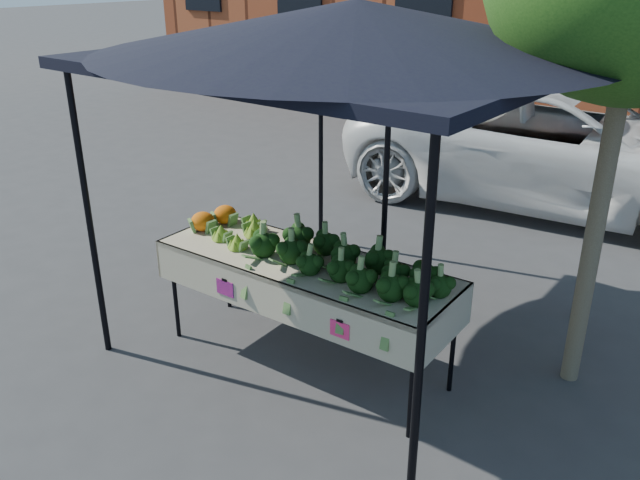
{
  "coord_description": "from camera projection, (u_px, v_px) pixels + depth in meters",
  "views": [
    {
      "loc": [
        2.88,
        -3.38,
        2.97
      ],
      "look_at": [
        0.05,
        0.26,
        1.0
      ],
      "focal_mm": 36.48,
      "sensor_mm": 36.0,
      "label": 1
    }
  ],
  "objects": [
    {
      "name": "romanesco_cluster",
      "position": [
        243.0,
        227.0,
        5.28
      ],
      "size": [
        0.42,
        0.56,
        0.19
      ],
      "primitive_type": "ellipsoid",
      "color": "#83AA30",
      "rests_on": "table"
    },
    {
      "name": "broccoli_heap",
      "position": [
        348.0,
        257.0,
        4.66
      ],
      "size": [
        1.59,
        0.56,
        0.25
      ],
      "primitive_type": "ellipsoid",
      "color": "black",
      "rests_on": "table"
    },
    {
      "name": "table",
      "position": [
        304.0,
        312.0,
        5.09
      ],
      "size": [
        2.43,
        0.9,
        0.9
      ],
      "color": "#BCB093",
      "rests_on": "ground"
    },
    {
      "name": "ground",
      "position": [
        295.0,
        362.0,
        5.25
      ],
      "size": [
        90.0,
        90.0,
        0.0
      ],
      "primitive_type": "plane",
      "color": "#343437"
    },
    {
      "name": "cauliflower_pair",
      "position": [
        214.0,
        217.0,
        5.51
      ],
      "size": [
        0.22,
        0.42,
        0.17
      ],
      "primitive_type": "ellipsoid",
      "color": "orange",
      "rests_on": "table"
    },
    {
      "name": "street_tree",
      "position": [
        611.0,
        143.0,
        4.34
      ],
      "size": [
        1.89,
        1.89,
        3.72
      ],
      "primitive_type": null,
      "color": "#1E4C14",
      "rests_on": "ground"
    },
    {
      "name": "canopy",
      "position": [
        353.0,
        183.0,
        5.13
      ],
      "size": [
        3.16,
        3.16,
        2.74
      ],
      "primitive_type": null,
      "color": "black",
      "rests_on": "ground"
    }
  ]
}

